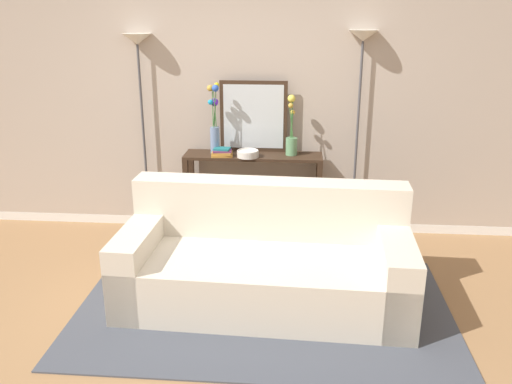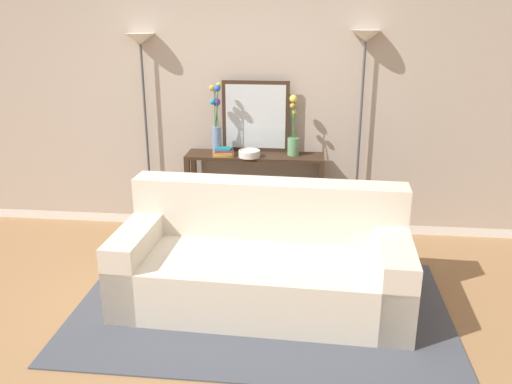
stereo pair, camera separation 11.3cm
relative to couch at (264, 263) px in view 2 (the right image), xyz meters
name	(u,v)px [view 2 (the right image)]	position (x,y,z in m)	size (l,w,h in m)	color
ground_plane	(200,335)	(-0.40, -0.54, -0.32)	(16.00, 16.00, 0.02)	#9E754C
back_wall	(238,94)	(-0.40, 1.50, 1.07)	(12.00, 0.15, 2.76)	white
area_rug	(261,309)	(0.00, -0.16, -0.30)	(2.80, 1.74, 0.01)	#474C56
couch	(264,263)	(0.00, 0.00, 0.00)	(2.20, 1.05, 0.88)	beige
console_table	(255,181)	(-0.20, 1.21, 0.27)	(1.32, 0.32, 0.84)	#382619
floor_lamp_left	(143,79)	(-1.30, 1.35, 1.22)	(0.28, 0.28, 1.94)	#4C4C51
floor_lamp_right	(363,78)	(0.78, 1.35, 1.25)	(0.28, 0.28, 1.98)	#4C4C51
wall_mirror	(256,117)	(-0.21, 1.34, 0.88)	(0.64, 0.02, 0.68)	#382619
vase_tall_flowers	(216,124)	(-0.57, 1.20, 0.82)	(0.11, 0.13, 0.68)	#6B84AD
vase_short_flowers	(293,136)	(0.16, 1.24, 0.72)	(0.11, 0.13, 0.56)	#669E6B
fruit_bowl	(249,153)	(-0.24, 1.12, 0.57)	(0.21, 0.21, 0.07)	silver
book_stack	(224,152)	(-0.49, 1.12, 0.57)	(0.21, 0.15, 0.08)	#B77F33
book_row_under_console	(222,229)	(-0.53, 1.21, -0.25)	(0.42, 0.18, 0.12)	tan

